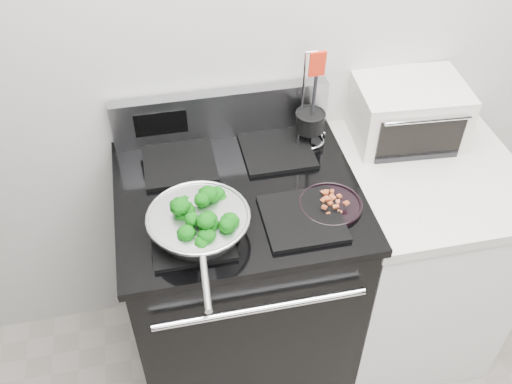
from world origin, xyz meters
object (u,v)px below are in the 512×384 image
object	(u,v)px
bacon_plate	(331,202)
toaster_oven	(408,112)
utensil_holder	(310,126)
gas_range	(240,279)
skillet	(199,223)

from	to	relation	value
bacon_plate	toaster_oven	world-z (taller)	toaster_oven
utensil_holder	toaster_oven	world-z (taller)	utensil_holder
gas_range	toaster_oven	bearing A→B (deg)	16.67
skillet	toaster_oven	world-z (taller)	toaster_oven
utensil_holder	toaster_oven	xyz separation A→B (m)	(0.36, -0.01, 0.01)
skillet	toaster_oven	bearing A→B (deg)	27.68
gas_range	utensil_holder	size ratio (longest dim) A/B	3.13
gas_range	utensil_holder	distance (m)	0.64
bacon_plate	utensil_holder	size ratio (longest dim) A/B	0.55
bacon_plate	utensil_holder	distance (m)	0.34
gas_range	bacon_plate	distance (m)	0.57
gas_range	toaster_oven	xyz separation A→B (m)	(0.66, 0.20, 0.54)
gas_range	bacon_plate	size ratio (longest dim) A/B	5.66
gas_range	bacon_plate	xyz separation A→B (m)	(0.27, -0.13, 0.48)
skillet	gas_range	bearing A→B (deg)	52.55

